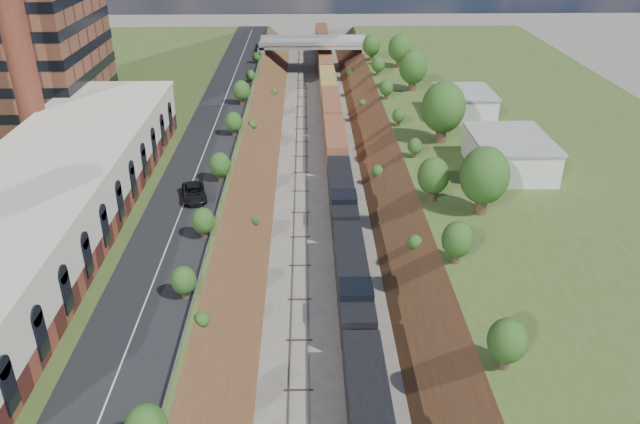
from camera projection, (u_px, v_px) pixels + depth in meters
platform_left at (80, 167)px, 85.61m from camera, size 44.00×180.00×5.00m
platform_right at (555, 163)px, 86.95m from camera, size 44.00×180.00×5.00m
embankment_left at (241, 182)px, 87.19m from camera, size 10.00×180.00×10.00m
embankment_right at (397, 181)px, 87.63m from camera, size 10.00×180.00×10.00m
rail_left_track at (301, 181)px, 87.32m from camera, size 1.58×180.00×0.18m
rail_right_track at (338, 181)px, 87.42m from camera, size 1.58×180.00×0.18m
road at (206, 149)px, 84.81m from camera, size 8.00×180.00×0.10m
guardrail at (235, 146)px, 84.49m from camera, size 0.10×171.00×0.70m
commercial_building at (49, 196)px, 63.37m from camera, size 14.30×62.30×7.00m
smokestack at (8, 1)px, 71.82m from camera, size 3.20×3.20×40.00m
overpass at (313, 50)px, 140.49m from camera, size 24.50×8.30×7.40m
white_building_near at (509, 155)px, 77.59m from camera, size 9.00×12.00×4.00m
white_building_far at (464, 104)px, 97.29m from camera, size 8.00×10.00×3.60m
tree_right_large at (484, 176)px, 65.68m from camera, size 5.25×5.25×7.61m
tree_left_crest at (179, 310)px, 48.31m from camera, size 2.45×2.45×3.55m
freight_train at (331, 112)px, 107.35m from camera, size 3.06×155.76×4.57m
suv at (194, 193)px, 70.32m from camera, size 3.71×5.90×1.52m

